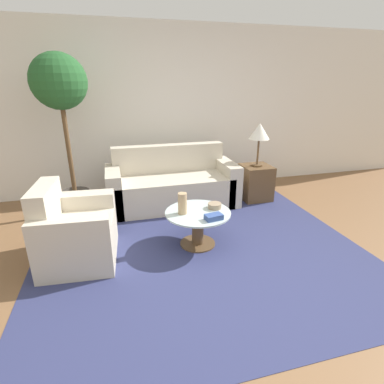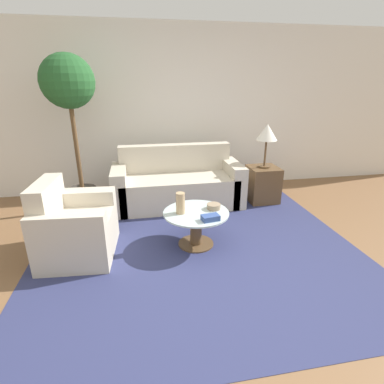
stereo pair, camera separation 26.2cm
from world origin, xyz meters
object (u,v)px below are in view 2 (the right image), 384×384
object	(u,v)px
sofa_main	(177,185)
vase	(180,203)
coffee_table	(196,224)
armchair	(73,229)
table_lamp	(267,134)
bowl	(214,206)
book_stack	(210,218)
potted_plant	(70,99)

from	to	relation	value
sofa_main	vase	bearing A→B (deg)	-96.19
coffee_table	armchair	bearing A→B (deg)	177.93
table_lamp	bowl	distance (m)	1.62
coffee_table	vase	distance (m)	0.31
sofa_main	book_stack	size ratio (longest dim) A/B	9.55
sofa_main	table_lamp	xyz separation A→B (m)	(1.30, -0.14, 0.75)
vase	bowl	size ratio (longest dim) A/B	1.54
sofa_main	table_lamp	world-z (taller)	table_lamp
sofa_main	vase	world-z (taller)	sofa_main
potted_plant	table_lamp	bearing A→B (deg)	-3.84
table_lamp	bowl	xyz separation A→B (m)	(-1.05, -1.07, -0.61)
bowl	coffee_table	bearing A→B (deg)	-166.43
coffee_table	potted_plant	world-z (taller)	potted_plant
armchair	bowl	distance (m)	1.53
armchair	coffee_table	bearing A→B (deg)	-87.88
table_lamp	potted_plant	bearing A→B (deg)	176.16
table_lamp	potted_plant	xyz separation A→B (m)	(-2.67, 0.18, 0.50)
armchair	table_lamp	distance (m)	2.89
vase	book_stack	distance (m)	0.37
sofa_main	book_stack	xyz separation A→B (m)	(0.14, -1.49, 0.14)
armchair	bowl	bearing A→B (deg)	-85.68
bowl	sofa_main	bearing A→B (deg)	101.58
coffee_table	potted_plant	xyz separation A→B (m)	(-1.41, 1.30, 1.28)
sofa_main	potted_plant	world-z (taller)	potted_plant
sofa_main	table_lamp	distance (m)	1.51
armchair	table_lamp	size ratio (longest dim) A/B	1.38
table_lamp	book_stack	bearing A→B (deg)	-130.64
vase	book_stack	bearing A→B (deg)	-39.66
sofa_main	coffee_table	distance (m)	1.26
sofa_main	coffee_table	world-z (taller)	sofa_main
armchair	bowl	world-z (taller)	armchair
table_lamp	book_stack	size ratio (longest dim) A/B	3.26
table_lamp	vase	size ratio (longest dim) A/B	2.72
armchair	coffee_table	size ratio (longest dim) A/B	1.22
coffee_table	table_lamp	world-z (taller)	table_lamp
armchair	bowl	size ratio (longest dim) A/B	5.80
armchair	potted_plant	distance (m)	1.77
potted_plant	bowl	world-z (taller)	potted_plant
armchair	potted_plant	bearing A→B (deg)	8.36
potted_plant	armchair	bearing A→B (deg)	-85.83
armchair	potted_plant	world-z (taller)	potted_plant
armchair	sofa_main	bearing A→B (deg)	-42.27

